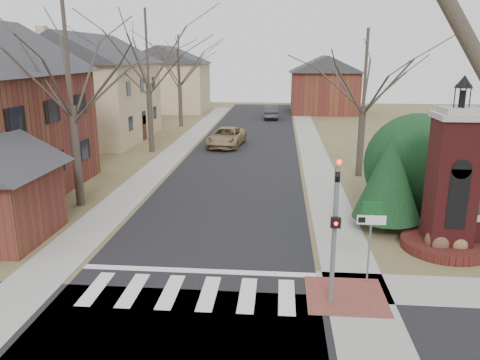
# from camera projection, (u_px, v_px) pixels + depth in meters

# --- Properties ---
(ground) EXTENTS (120.00, 120.00, 0.00)m
(ground) POSITION_uv_depth(u_px,v_px,m) (184.00, 306.00, 13.74)
(ground) COLOR brown
(ground) RESTS_ON ground
(main_street) EXTENTS (8.00, 70.00, 0.01)m
(main_street) POSITION_uv_depth(u_px,v_px,m) (244.00, 153.00, 34.89)
(main_street) COLOR black
(main_street) RESTS_ON ground
(crosswalk_zone) EXTENTS (8.00, 2.20, 0.02)m
(crosswalk_zone) POSITION_uv_depth(u_px,v_px,m) (190.00, 293.00, 14.50)
(crosswalk_zone) COLOR silver
(crosswalk_zone) RESTS_ON ground
(stop_bar) EXTENTS (8.00, 0.35, 0.02)m
(stop_bar) POSITION_uv_depth(u_px,v_px,m) (198.00, 271.00, 15.94)
(stop_bar) COLOR silver
(stop_bar) RESTS_ON ground
(sidewalk_right_main) EXTENTS (2.00, 60.00, 0.02)m
(sidewalk_right_main) POSITION_uv_depth(u_px,v_px,m) (314.00, 154.00, 34.45)
(sidewalk_right_main) COLOR gray
(sidewalk_right_main) RESTS_ON ground
(sidewalk_left) EXTENTS (2.00, 60.00, 0.02)m
(sidewalk_left) POSITION_uv_depth(u_px,v_px,m) (175.00, 152.00, 35.33)
(sidewalk_left) COLOR gray
(sidewalk_left) RESTS_ON ground
(curb_apron) EXTENTS (2.40, 2.40, 0.02)m
(curb_apron) POSITION_uv_depth(u_px,v_px,m) (346.00, 296.00, 14.29)
(curb_apron) COLOR brown
(curb_apron) RESTS_ON ground
(traffic_signal_pole) EXTENTS (0.28, 0.41, 4.50)m
(traffic_signal_pole) POSITION_uv_depth(u_px,v_px,m) (335.00, 221.00, 13.25)
(traffic_signal_pole) COLOR slate
(traffic_signal_pole) RESTS_ON ground
(sign_post) EXTENTS (0.90, 0.07, 2.75)m
(sign_post) POSITION_uv_depth(u_px,v_px,m) (371.00, 226.00, 14.67)
(sign_post) COLOR slate
(sign_post) RESTS_ON ground
(brick_gate_monument) EXTENTS (3.20, 3.20, 6.47)m
(brick_gate_monument) POSITION_uv_depth(u_px,v_px,m) (450.00, 194.00, 17.22)
(brick_gate_monument) COLOR #521818
(brick_gate_monument) RESTS_ON ground
(house_stucco_left) EXTENTS (9.80, 12.80, 9.28)m
(house_stucco_left) POSITION_uv_depth(u_px,v_px,m) (90.00, 85.00, 39.63)
(house_stucco_left) COLOR beige
(house_stucco_left) RESTS_ON ground
(house_distant_left) EXTENTS (10.80, 8.80, 8.53)m
(house_distant_left) POSITION_uv_depth(u_px,v_px,m) (166.00, 78.00, 59.79)
(house_distant_left) COLOR beige
(house_distant_left) RESTS_ON ground
(house_distant_right) EXTENTS (8.80, 8.80, 7.30)m
(house_distant_right) POSITION_uv_depth(u_px,v_px,m) (324.00, 83.00, 58.27)
(house_distant_right) COLOR brown
(house_distant_right) RESTS_ON ground
(evergreen_near) EXTENTS (2.80, 2.80, 4.10)m
(evergreen_near) POSITION_uv_depth(u_px,v_px,m) (389.00, 176.00, 19.26)
(evergreen_near) COLOR #473D33
(evergreen_near) RESTS_ON ground
(evergreen_mid) EXTENTS (3.40, 3.40, 4.70)m
(evergreen_mid) POSITION_uv_depth(u_px,v_px,m) (462.00, 164.00, 20.06)
(evergreen_mid) COLOR #473D33
(evergreen_mid) RESTS_ON ground
(evergreen_mass) EXTENTS (4.80, 4.80, 4.80)m
(evergreen_mass) POSITION_uv_depth(u_px,v_px,m) (417.00, 161.00, 21.49)
(evergreen_mass) COLOR black
(evergreen_mass) RESTS_ON ground
(bare_tree_0) EXTENTS (8.05, 8.05, 11.15)m
(bare_tree_0) POSITION_uv_depth(u_px,v_px,m) (66.00, 42.00, 20.97)
(bare_tree_0) COLOR #473D33
(bare_tree_0) RESTS_ON ground
(bare_tree_1) EXTENTS (8.40, 8.40, 11.64)m
(bare_tree_1) POSITION_uv_depth(u_px,v_px,m) (146.00, 41.00, 33.39)
(bare_tree_1) COLOR #473D33
(bare_tree_1) RESTS_ON ground
(bare_tree_2) EXTENTS (7.35, 7.35, 10.19)m
(bare_tree_2) POSITION_uv_depth(u_px,v_px,m) (179.00, 55.00, 46.19)
(bare_tree_2) COLOR #473D33
(bare_tree_2) RESTS_ON ground
(bare_tree_3) EXTENTS (7.00, 7.00, 9.70)m
(bare_tree_3) POSITION_uv_depth(u_px,v_px,m) (366.00, 63.00, 26.75)
(bare_tree_3) COLOR #473D33
(bare_tree_3) RESTS_ON ground
(pickup_truck) EXTENTS (3.04, 5.58, 1.49)m
(pickup_truck) POSITION_uv_depth(u_px,v_px,m) (226.00, 137.00, 37.36)
(pickup_truck) COLOR #927A4F
(pickup_truck) RESTS_ON ground
(distant_car) EXTENTS (1.69, 4.52, 1.48)m
(distant_car) POSITION_uv_depth(u_px,v_px,m) (271.00, 112.00, 53.30)
(distant_car) COLOR #35373D
(distant_car) RESTS_ON ground
(dry_shrub_left) EXTENTS (0.93, 0.93, 0.93)m
(dry_shrub_left) POSITION_uv_depth(u_px,v_px,m) (438.00, 241.00, 17.32)
(dry_shrub_left) COLOR brown
(dry_shrub_left) RESTS_ON ground
(dry_shrub_right) EXTENTS (0.88, 0.88, 0.88)m
(dry_shrub_right) POSITION_uv_depth(u_px,v_px,m) (457.00, 242.00, 17.26)
(dry_shrub_right) COLOR brown
(dry_shrub_right) RESTS_ON ground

